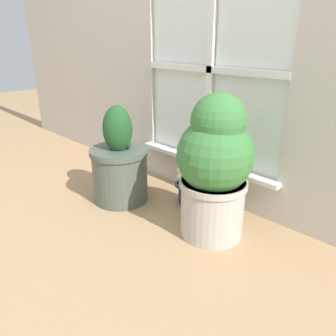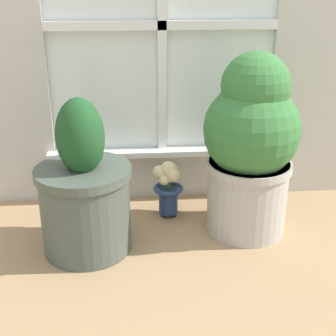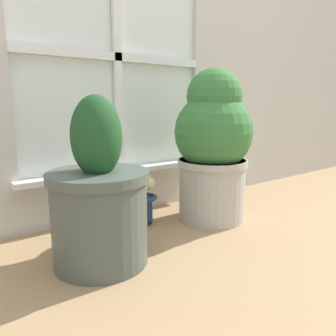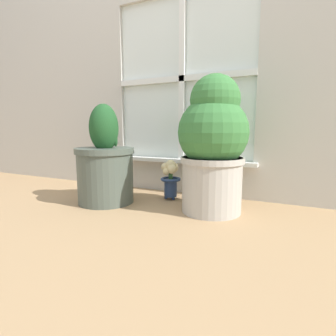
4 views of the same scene
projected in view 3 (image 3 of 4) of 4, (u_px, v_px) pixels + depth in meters
ground_plane at (216, 265)px, 1.10m from camera, size 10.00×10.00×0.00m
potted_plant_left at (99, 201)px, 1.08m from camera, size 0.33×0.33×0.56m
potted_plant_right at (213, 145)px, 1.47m from camera, size 0.35×0.35×0.69m
flower_vase at (143, 194)px, 1.45m from camera, size 0.12×0.12×0.24m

